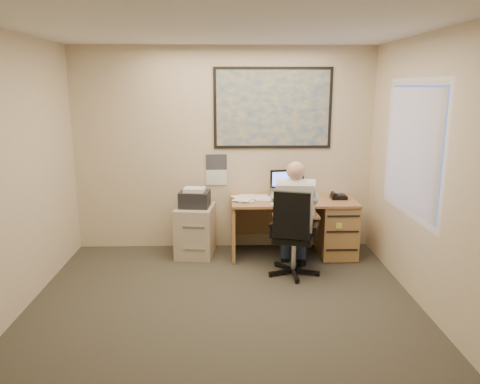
{
  "coord_description": "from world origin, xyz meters",
  "views": [
    {
      "loc": [
        0.04,
        -3.99,
        2.19
      ],
      "look_at": [
        0.19,
        1.3,
        0.98
      ],
      "focal_mm": 35.0,
      "sensor_mm": 36.0,
      "label": 1
    }
  ],
  "objects_px": {
    "filing_cabinet": "(195,226)",
    "office_chair": "(296,251)",
    "person": "(294,218)",
    "desk": "(318,222)"
  },
  "relations": [
    {
      "from": "filing_cabinet",
      "to": "office_chair",
      "type": "height_order",
      "value": "office_chair"
    },
    {
      "from": "office_chair",
      "to": "person",
      "type": "distance_m",
      "value": 0.38
    },
    {
      "from": "desk",
      "to": "office_chair",
      "type": "relative_size",
      "value": 1.53
    },
    {
      "from": "desk",
      "to": "office_chair",
      "type": "distance_m",
      "value": 0.84
    },
    {
      "from": "person",
      "to": "filing_cabinet",
      "type": "bearing_deg",
      "value": 159.36
    },
    {
      "from": "filing_cabinet",
      "to": "person",
      "type": "distance_m",
      "value": 1.4
    },
    {
      "from": "office_chair",
      "to": "filing_cabinet",
      "type": "bearing_deg",
      "value": 166.24
    },
    {
      "from": "desk",
      "to": "person",
      "type": "height_order",
      "value": "person"
    },
    {
      "from": "desk",
      "to": "office_chair",
      "type": "xyz_separation_m",
      "value": [
        -0.39,
        -0.72,
        -0.14
      ]
    },
    {
      "from": "filing_cabinet",
      "to": "office_chair",
      "type": "bearing_deg",
      "value": -23.96
    }
  ]
}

